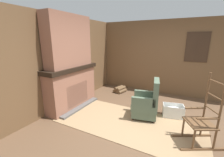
# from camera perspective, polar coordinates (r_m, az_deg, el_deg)

# --- Properties ---
(ground_plane) EXTENTS (14.00, 14.00, 0.00)m
(ground_plane) POSITION_cam_1_polar(r_m,az_deg,el_deg) (3.73, 12.55, -16.88)
(ground_plane) COLOR brown
(wood_panel_wall_left) EXTENTS (0.06, 5.41, 2.59)m
(wood_panel_wall_left) POSITION_cam_1_polar(r_m,az_deg,el_deg) (4.49, -17.95, 5.83)
(wood_panel_wall_left) COLOR brown
(wood_panel_wall_left) RESTS_ON ground
(wood_panel_wall_back) EXTENTS (5.41, 0.09, 2.59)m
(wood_panel_wall_back) POSITION_cam_1_polar(r_m,az_deg,el_deg) (5.62, 20.26, 7.38)
(wood_panel_wall_back) COLOR brown
(wood_panel_wall_back) RESTS_ON ground
(fireplace_hearth) EXTENTS (0.64, 1.74, 1.20)m
(fireplace_hearth) POSITION_cam_1_polar(r_m,az_deg,el_deg) (4.47, -14.94, -3.16)
(fireplace_hearth) COLOR #93604C
(fireplace_hearth) RESTS_ON ground
(chimney_breast) EXTENTS (0.38, 1.45, 1.37)m
(chimney_breast) POSITION_cam_1_polar(r_m,az_deg,el_deg) (4.28, -16.23, 13.49)
(chimney_breast) COLOR #93604C
(chimney_breast) RESTS_ON fireplace_hearth
(area_rug) EXTENTS (3.36, 1.56, 0.01)m
(area_rug) POSITION_cam_1_polar(r_m,az_deg,el_deg) (3.74, 6.15, -16.38)
(area_rug) COLOR #997A56
(area_rug) RESTS_ON ground
(armchair) EXTENTS (0.72, 0.71, 1.00)m
(armchair) POSITION_cam_1_polar(r_m,az_deg,el_deg) (3.89, 13.04, -9.41)
(armchair) COLOR #516651
(armchair) RESTS_ON ground
(rocking_chair) EXTENTS (0.91, 0.76, 1.35)m
(rocking_chair) POSITION_cam_1_polar(r_m,az_deg,el_deg) (3.33, 31.06, -14.23)
(rocking_chair) COLOR brown
(rocking_chair) RESTS_ON ground
(firewood_stack) EXTENTS (0.44, 0.50, 0.21)m
(firewood_stack) POSITION_cam_1_polar(r_m,az_deg,el_deg) (5.66, 3.03, -4.21)
(firewood_stack) COLOR brown
(firewood_stack) RESTS_ON ground
(laundry_basket) EXTENTS (0.56, 0.42, 0.32)m
(laundry_basket) POSITION_cam_1_polar(r_m,az_deg,el_deg) (4.22, 22.23, -11.32)
(laundry_basket) COLOR white
(laundry_basket) RESTS_ON ground
(oil_lamp_vase) EXTENTS (0.11, 0.11, 0.31)m
(oil_lamp_vase) POSITION_cam_1_polar(r_m,az_deg,el_deg) (4.17, -18.57, 5.38)
(oil_lamp_vase) COLOR #99B29E
(oil_lamp_vase) RESTS_ON fireplace_hearth
(storage_case) EXTENTS (0.15, 0.21, 0.12)m
(storage_case) POSITION_cam_1_polar(r_m,az_deg,el_deg) (4.76, -11.54, 6.33)
(storage_case) COLOR brown
(storage_case) RESTS_ON fireplace_hearth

